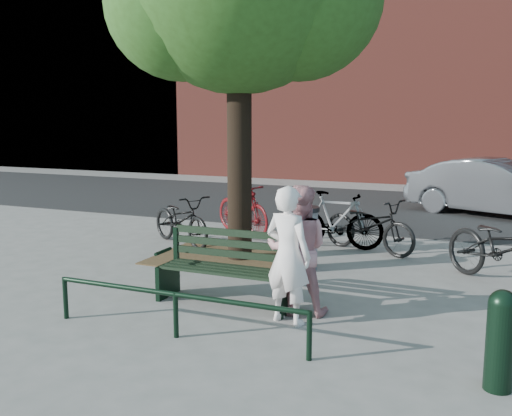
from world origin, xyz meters
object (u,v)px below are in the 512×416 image
at_px(park_bench, 228,266).
at_px(bicycle_c, 369,225).
at_px(parked_car, 497,188).
at_px(bollard, 501,337).
at_px(litter_bin, 304,238).
at_px(person_left, 288,255).
at_px(person_right, 298,250).

bearing_deg(park_bench, bicycle_c, 72.57).
bearing_deg(parked_car, bollard, -157.98).
bearing_deg(litter_bin, person_left, -76.10).
distance_m(bicycle_c, parked_car, 5.22).
xyz_separation_m(person_left, parked_car, (2.16, 8.64, -0.12)).
bearing_deg(parked_car, person_left, -172.57).
distance_m(park_bench, bollard, 3.42).
height_order(person_left, bicycle_c, person_left).
bearing_deg(person_right, bicycle_c, -106.42).
bearing_deg(bicycle_c, litter_bin, 177.10).
height_order(bollard, bicycle_c, bicycle_c).
distance_m(person_right, bollard, 2.57).
xyz_separation_m(litter_bin, bicycle_c, (0.70, 1.54, -0.02)).
height_order(bollard, parked_car, parked_car).
xyz_separation_m(park_bench, bicycle_c, (1.08, 3.45, 0.00)).
xyz_separation_m(litter_bin, parked_car, (2.72, 6.35, 0.18)).
relative_size(person_right, parked_car, 0.38).
distance_m(person_left, bicycle_c, 3.84).
bearing_deg(bollard, bicycle_c, 114.38).
relative_size(person_right, litter_bin, 1.59).
relative_size(park_bench, litter_bin, 1.77).
distance_m(bollard, parked_car, 9.48).
bearing_deg(person_right, park_bench, -15.51).
height_order(bollard, litter_bin, litter_bin).
relative_size(person_right, bollard, 1.73).
bearing_deg(litter_bin, bollard, -48.04).
height_order(person_right, bollard, person_right).
relative_size(park_bench, bollard, 1.93).
bearing_deg(parked_car, litter_bin, 178.22).
height_order(park_bench, bollard, park_bench).
bearing_deg(park_bench, litter_bin, 78.68).
bearing_deg(litter_bin, person_right, -73.68).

